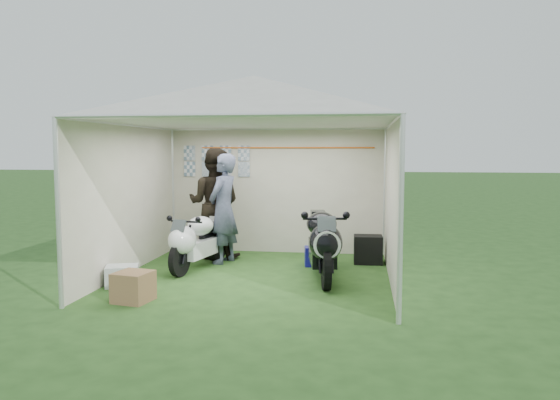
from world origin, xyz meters
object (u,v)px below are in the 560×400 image
(canopy_tent, at_px, (255,105))
(motorcycle_black, at_px, (322,241))
(paddock_stand, at_px, (317,256))
(person_blue_jacket, at_px, (224,209))
(person_dark_jacket, at_px, (214,203))
(crate_1, at_px, (133,287))
(equipment_box, at_px, (368,249))
(motorcycle_white, at_px, (196,240))
(crate_0, at_px, (122,276))

(canopy_tent, bearing_deg, motorcycle_black, -4.28)
(paddock_stand, xyz_separation_m, person_blue_jacket, (-1.59, 0.02, 0.77))
(canopy_tent, xyz_separation_m, person_dark_jacket, (-0.99, 1.26, -1.60))
(motorcycle_black, bearing_deg, person_dark_jacket, 137.45)
(motorcycle_black, bearing_deg, crate_1, -154.87)
(motorcycle_black, height_order, equipment_box, motorcycle_black)
(canopy_tent, height_order, equipment_box, canopy_tent)
(motorcycle_white, height_order, motorcycle_black, motorcycle_black)
(canopy_tent, height_order, paddock_stand, canopy_tent)
(person_blue_jacket, bearing_deg, paddock_stand, 104.49)
(person_dark_jacket, bearing_deg, crate_0, 73.97)
(person_blue_jacket, bearing_deg, motorcycle_black, 76.55)
(motorcycle_black, bearing_deg, crate_0, -172.11)
(motorcycle_white, distance_m, equipment_box, 2.87)
(crate_1, bearing_deg, motorcycle_black, 34.04)
(motorcycle_black, distance_m, person_blue_jacket, 2.01)
(canopy_tent, bearing_deg, paddock_stand, 44.34)
(person_blue_jacket, bearing_deg, crate_1, 2.78)
(equipment_box, bearing_deg, person_dark_jacket, 178.19)
(canopy_tent, relative_size, paddock_stand, 13.43)
(canopy_tent, bearing_deg, person_dark_jacket, 128.16)
(motorcycle_black, relative_size, crate_0, 4.67)
(canopy_tent, distance_m, motorcycle_black, 2.25)
(canopy_tent, height_order, crate_0, canopy_tent)
(crate_1, bearing_deg, equipment_box, 43.31)
(canopy_tent, distance_m, crate_0, 3.12)
(paddock_stand, xyz_separation_m, person_dark_jacket, (-1.86, 0.41, 0.81))
(crate_0, xyz_separation_m, crate_1, (0.47, -0.71, 0.04))
(person_blue_jacket, distance_m, crate_0, 2.19)
(person_dark_jacket, bearing_deg, motorcycle_black, 149.30)
(paddock_stand, relative_size, equipment_box, 0.89)
(paddock_stand, relative_size, person_dark_jacket, 0.22)
(paddock_stand, xyz_separation_m, crate_0, (-2.61, -1.76, -0.01))
(motorcycle_white, bearing_deg, equipment_box, 29.77)
(person_dark_jacket, height_order, crate_1, person_dark_jacket)
(person_blue_jacket, bearing_deg, canopy_tent, 54.74)
(motorcycle_black, relative_size, equipment_box, 4.36)
(paddock_stand, bearing_deg, motorcycle_white, -163.10)
(person_dark_jacket, xyz_separation_m, crate_1, (-0.27, -2.88, -0.78))
(motorcycle_black, height_order, crate_0, motorcycle_black)
(crate_0, bearing_deg, motorcycle_white, 58.79)
(motorcycle_black, xyz_separation_m, equipment_box, (0.68, 1.25, -0.33))
(paddock_stand, bearing_deg, crate_0, -145.99)
(equipment_box, xyz_separation_m, crate_1, (-2.96, -2.79, -0.05))
(person_blue_jacket, bearing_deg, equipment_box, 112.31)
(person_blue_jacket, xyz_separation_m, crate_1, (-0.54, -2.49, -0.73))
(crate_0, distance_m, crate_1, 0.85)
(canopy_tent, xyz_separation_m, motorcycle_black, (1.02, -0.08, -2.01))
(motorcycle_white, relative_size, paddock_stand, 4.16)
(motorcycle_black, height_order, person_dark_jacket, person_dark_jacket)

